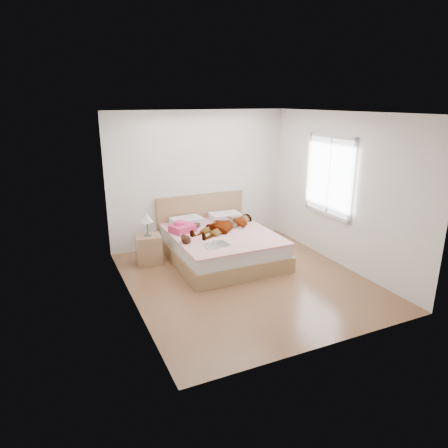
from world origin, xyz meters
The scene contains 11 objects.
ground centered at (0.00, 0.00, 0.00)m, with size 4.00×4.00×0.00m, color #4B2F17.
woman centered at (0.17, 1.14, 0.61)m, with size 0.57×1.52×0.21m, color white.
hair centered at (-0.40, 1.59, 0.55)m, with size 0.46×0.56×0.08m, color black.
phone centered at (-0.33, 1.54, 0.70)m, with size 0.05×0.10×0.01m, color silver.
room_shell centered at (1.77, 0.30, 1.50)m, with size 4.00×4.00×4.00m.
bed centered at (0.00, 1.04, 0.28)m, with size 1.80×2.08×1.00m.
towel centered at (-0.63, 1.29, 0.60)m, with size 0.49×0.44×0.21m.
magazine centered at (-0.33, 0.40, 0.52)m, with size 0.45×0.33×0.03m.
coffee_mug centered at (-0.35, 0.45, 0.55)m, with size 0.12×0.10×0.09m.
plush_toy centered at (-0.76, 0.72, 0.58)m, with size 0.16×0.24×0.13m.
nightstand centered at (-1.24, 1.32, 0.30)m, with size 0.47×0.42×0.92m.
Camera 1 is at (-2.76, -5.19, 2.77)m, focal length 32.00 mm.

